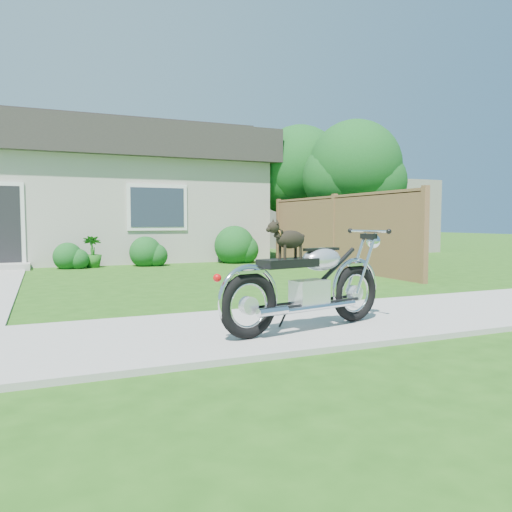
{
  "coord_description": "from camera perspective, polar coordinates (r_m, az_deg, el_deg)",
  "views": [
    {
      "loc": [
        -0.47,
        -5.08,
        1.21
      ],
      "look_at": [
        2.12,
        1.0,
        0.75
      ],
      "focal_mm": 35.0,
      "sensor_mm": 36.0,
      "label": 1
    }
  ],
  "objects": [
    {
      "name": "ground",
      "position": [
        5.24,
        -17.58,
        -9.56
      ],
      "size": [
        80.0,
        80.0,
        0.0
      ],
      "primitive_type": "plane",
      "color": "#235114",
      "rests_on": "ground"
    },
    {
      "name": "motorcycle_with_dog",
      "position": [
        5.43,
        6.08,
        -3.01
      ],
      "size": [
        2.2,
        0.78,
        1.17
      ],
      "rotation": [
        0.0,
        0.0,
        0.21
      ],
      "color": "black",
      "rests_on": "sidewalk"
    },
    {
      "name": "house",
      "position": [
        17.11,
        -21.65,
        6.89
      ],
      "size": [
        12.6,
        7.03,
        4.5
      ],
      "color": "#B9B3A7",
      "rests_on": "ground"
    },
    {
      "name": "potted_plant_right",
      "position": [
        13.7,
        -18.18,
        0.48
      ],
      "size": [
        0.54,
        0.54,
        0.84
      ],
      "primitive_type": "imported",
      "rotation": [
        0.0,
        0.0,
        2.98
      ],
      "color": "#21671C",
      "rests_on": "ground"
    },
    {
      "name": "tree_near",
      "position": [
        15.11,
        11.78,
        9.46
      ],
      "size": [
        2.76,
        2.72,
        4.17
      ],
      "color": "#3D2B1C",
      "rests_on": "ground"
    },
    {
      "name": "shrub_row",
      "position": [
        13.62,
        -19.87,
        0.53
      ],
      "size": [
        10.47,
        1.17,
        1.17
      ],
      "color": "#144C1A",
      "rests_on": "ground"
    },
    {
      "name": "fence",
      "position": [
        12.77,
        8.93,
        2.73
      ],
      "size": [
        0.12,
        6.62,
        1.9
      ],
      "color": "brown",
      "rests_on": "ground"
    },
    {
      "name": "tree_far",
      "position": [
        16.71,
        5.5,
        9.42
      ],
      "size": [
        2.86,
        2.84,
        4.36
      ],
      "color": "#3D2B1C",
      "rests_on": "ground"
    },
    {
      "name": "sidewalk",
      "position": [
        5.24,
        -17.59,
        -9.35
      ],
      "size": [
        24.0,
        2.2,
        0.04
      ],
      "primitive_type": "cube",
      "color": "#9E9B93",
      "rests_on": "ground"
    }
  ]
}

